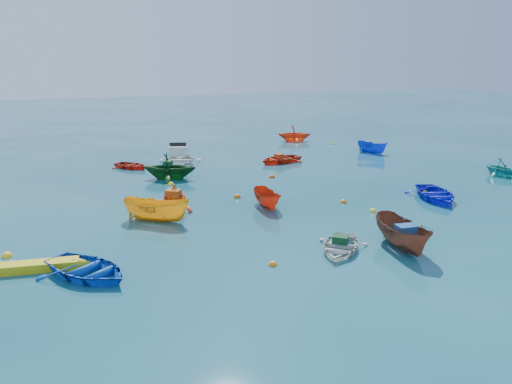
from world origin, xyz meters
name	(u,v)px	position (x,y,z in m)	size (l,w,h in m)	color
ground	(300,229)	(0.00, 0.00, 0.00)	(160.00, 160.00, 0.00)	#093B46
dinghy_blue_sw	(88,276)	(-8.79, -1.63, 0.00)	(2.41, 3.37, 0.70)	#0E47AF
dinghy_white_near	(340,251)	(0.26, -2.82, 0.00)	(1.97, 2.76, 0.57)	beige
sampan_brown_mid	(402,248)	(2.64, -3.48, 0.00)	(1.26, 3.33, 1.29)	brown
dinghy_blue_se	(435,199)	(8.67, 1.57, 0.00)	(2.52, 3.52, 0.73)	#1017D0
dinghy_orange_w	(174,210)	(-4.38, 4.79, 0.00)	(2.17, 2.52, 1.33)	red
sampan_yellow_mid	(157,221)	(-5.46, 3.41, 0.00)	(1.20, 3.18, 1.23)	#EEA415
dinghy_cyan_se	(500,176)	(16.20, 4.34, 0.00)	(1.97, 2.28, 1.20)	teal
sampan_orange_n	(267,207)	(0.03, 3.58, 0.00)	(0.97, 2.58, 1.00)	red
dinghy_green_n	(170,179)	(-3.12, 11.22, 0.00)	(2.71, 3.15, 1.66)	#104616
dinghy_red_ne	(280,162)	(5.18, 13.25, 0.00)	(2.31, 3.23, 0.67)	red
sampan_blue_far	(372,153)	(13.34, 13.97, 0.00)	(0.99, 2.62, 1.01)	#1034CE
dinghy_red_far	(132,168)	(-4.83, 15.24, 0.00)	(1.86, 2.60, 0.54)	#AA1E0E
dinghy_orange_far	(294,141)	(10.25, 21.26, 0.00)	(2.46, 2.86, 1.50)	#F64C17
kayak_yellow	(28,271)	(-10.68, -0.41, 0.00)	(0.61, 4.08, 0.41)	gold
motorboat_white	(179,165)	(-1.69, 14.89, 0.00)	(3.06, 4.28, 1.49)	silver
tarp_green_a	(340,239)	(0.33, -2.75, 0.43)	(0.59, 0.44, 0.28)	#0F3F20
tarp_blue_a	(405,229)	(2.62, -3.63, 0.81)	(0.70, 0.53, 0.34)	#184890
tarp_orange_a	(173,193)	(-4.35, 4.83, 0.83)	(0.67, 0.51, 0.33)	#C44D14
tarp_green_b	(168,163)	(-3.21, 11.26, 0.98)	(0.62, 0.47, 0.30)	#134D29
tarp_orange_b	(279,156)	(5.08, 13.22, 0.47)	(0.57, 0.43, 0.28)	#BD3C13
buoy_or_a	(273,265)	(-2.65, -3.11, 0.00)	(0.31, 0.31, 0.31)	orange
buoy_ye_a	(373,212)	(4.39, 0.92, 0.00)	(0.33, 0.33, 0.33)	yellow
buoy_or_b	(344,203)	(3.90, 2.78, 0.00)	(0.34, 0.34, 0.34)	orange
buoy_ye_b	(7,257)	(-11.43, 1.28, 0.00)	(0.39, 0.39, 0.39)	yellow
buoy_or_c	(237,197)	(-0.77, 5.72, 0.00)	(0.37, 0.37, 0.37)	orange
buoy_ye_c	(171,185)	(-3.40, 9.67, 0.00)	(0.36, 0.36, 0.36)	yellow
buoy_or_d	(424,193)	(9.01, 2.79, 0.00)	(0.30, 0.30, 0.30)	orange
buoy_ye_d	(173,167)	(-2.19, 14.55, 0.00)	(0.38, 0.38, 0.38)	gold
buoy_or_e	(272,177)	(2.77, 9.21, 0.00)	(0.37, 0.37, 0.37)	#F2510D
buoy_ye_e	(333,144)	(12.51, 18.44, 0.00)	(0.31, 0.31, 0.31)	yellow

